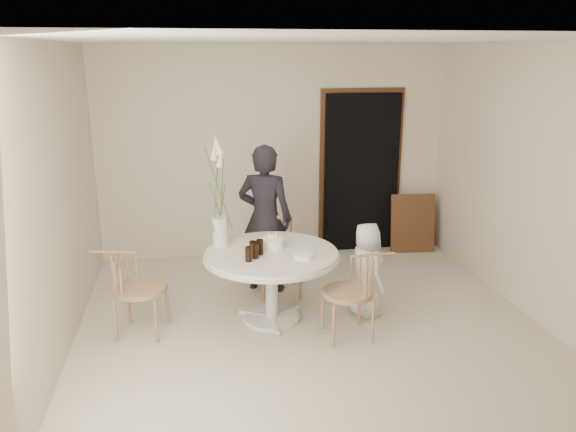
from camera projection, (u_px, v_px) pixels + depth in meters
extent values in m
plane|color=beige|center=(311.00, 328.00, 5.50)|extent=(4.50, 4.50, 0.00)
plane|color=white|center=(315.00, 40.00, 4.74)|extent=(4.50, 4.50, 0.00)
plane|color=beige|center=(275.00, 153.00, 7.25)|extent=(4.50, 0.00, 4.50)
plane|color=beige|center=(404.00, 296.00, 2.99)|extent=(4.50, 0.00, 4.50)
plane|color=beige|center=(53.00, 206.00, 4.74)|extent=(0.00, 4.50, 4.50)
plane|color=beige|center=(537.00, 185.00, 5.50)|extent=(0.00, 4.50, 4.50)
cube|color=black|center=(361.00, 173.00, 7.47)|extent=(1.00, 0.10, 2.10)
cube|color=brown|center=(360.00, 168.00, 7.49)|extent=(1.12, 0.03, 2.22)
cylinder|color=silver|center=(272.00, 318.00, 5.67)|extent=(0.56, 0.56, 0.04)
cylinder|color=silver|center=(272.00, 288.00, 5.58)|extent=(0.12, 0.12, 0.65)
cylinder|color=silver|center=(272.00, 256.00, 5.48)|extent=(1.33, 1.33, 0.03)
cylinder|color=white|center=(271.00, 254.00, 5.48)|extent=(1.30, 1.30, 0.04)
cube|color=brown|center=(413.00, 223.00, 7.54)|extent=(0.60, 0.24, 0.78)
cylinder|color=tan|center=(263.00, 282.00, 6.02)|extent=(0.03, 0.03, 0.46)
cylinder|color=tan|center=(301.00, 279.00, 6.09)|extent=(0.03, 0.03, 0.46)
cylinder|color=tan|center=(259.00, 268.00, 6.41)|extent=(0.03, 0.03, 0.46)
cylinder|color=tan|center=(294.00, 266.00, 6.48)|extent=(0.03, 0.03, 0.46)
cylinder|color=tan|center=(279.00, 252.00, 6.18)|extent=(0.51, 0.51, 0.05)
cylinder|color=tan|center=(323.00, 308.00, 5.44)|extent=(0.03, 0.03, 0.42)
cylinder|color=tan|center=(334.00, 326.00, 5.09)|extent=(0.03, 0.03, 0.42)
cylinder|color=tan|center=(360.00, 305.00, 5.52)|extent=(0.03, 0.03, 0.42)
cylinder|color=tan|center=(373.00, 322.00, 5.16)|extent=(0.03, 0.03, 0.42)
cylinder|color=tan|center=(348.00, 293.00, 5.24)|extent=(0.47, 0.47, 0.05)
cylinder|color=tan|center=(156.00, 322.00, 5.16)|extent=(0.03, 0.03, 0.43)
cylinder|color=tan|center=(167.00, 304.00, 5.53)|extent=(0.03, 0.03, 0.43)
cylinder|color=tan|center=(115.00, 320.00, 5.19)|extent=(0.03, 0.03, 0.43)
cylinder|color=tan|center=(129.00, 303.00, 5.55)|extent=(0.03, 0.03, 0.43)
cylinder|color=tan|center=(140.00, 289.00, 5.29)|extent=(0.48, 0.48, 0.05)
imported|color=black|center=(265.00, 219.00, 6.21)|extent=(0.71, 0.60, 1.66)
imported|color=silver|center=(366.00, 270.00, 5.66)|extent=(0.42, 0.54, 0.98)
cylinder|color=white|center=(273.00, 243.00, 5.54)|extent=(0.23, 0.23, 0.11)
cylinder|color=beige|center=(273.00, 236.00, 5.52)|extent=(0.01, 0.01, 0.05)
cylinder|color=beige|center=(276.00, 235.00, 5.55)|extent=(0.01, 0.01, 0.05)
cylinder|color=beige|center=(269.00, 235.00, 5.53)|extent=(0.01, 0.01, 0.05)
cylinder|color=beige|center=(275.00, 237.00, 5.49)|extent=(0.01, 0.01, 0.05)
cylinder|color=beige|center=(270.00, 237.00, 5.49)|extent=(0.01, 0.01, 0.05)
cylinder|color=black|center=(260.00, 247.00, 5.38)|extent=(0.09, 0.09, 0.15)
cylinder|color=black|center=(249.00, 254.00, 5.20)|extent=(0.07, 0.07, 0.14)
cylinder|color=black|center=(255.00, 251.00, 5.28)|extent=(0.07, 0.07, 0.14)
cylinder|color=black|center=(253.00, 248.00, 5.35)|extent=(0.07, 0.07, 0.14)
cylinder|color=white|center=(304.00, 256.00, 5.30)|extent=(0.22, 0.22, 0.05)
cylinder|color=silver|center=(220.00, 232.00, 5.59)|extent=(0.16, 0.16, 0.30)
cylinder|color=#436E2F|center=(222.00, 195.00, 5.51)|extent=(0.01, 0.01, 0.75)
cone|color=white|center=(220.00, 157.00, 5.40)|extent=(0.07, 0.07, 0.19)
cylinder|color=#436E2F|center=(216.00, 192.00, 5.49)|extent=(0.01, 0.01, 0.81)
cone|color=white|center=(214.00, 151.00, 5.38)|extent=(0.07, 0.07, 0.19)
cylinder|color=#436E2F|center=(219.00, 190.00, 5.44)|extent=(0.01, 0.01, 0.88)
cone|color=white|center=(217.00, 145.00, 5.32)|extent=(0.07, 0.07, 0.19)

